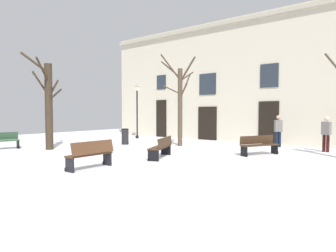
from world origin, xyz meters
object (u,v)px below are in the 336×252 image
object	(u,v)px
person_strolling	(278,129)
person_near_bench	(326,132)
bench_back_to_back_right	(259,145)
bench_near_lamp	(161,147)
bench_near_center_tree	(91,154)
streetlamp	(137,106)
tree_left_of_center	(180,101)
tree_center	(48,103)
litter_bin	(125,136)

from	to	relation	value
person_strolling	person_near_bench	world-z (taller)	person_strolling
bench_back_to_back_right	bench_near_lamp	xyz separation A→B (m)	(-2.83, -3.23, -0.00)
bench_near_center_tree	person_strolling	bearing A→B (deg)	163.37
person_near_bench	bench_near_center_tree	bearing A→B (deg)	-101.69
streetlamp	bench_back_to_back_right	world-z (taller)	streetlamp
streetlamp	bench_near_center_tree	bearing A→B (deg)	-53.94
tree_left_of_center	bench_near_lamp	bearing A→B (deg)	-64.56
tree_center	litter_bin	size ratio (longest dim) A/B	5.25
streetlamp	bench_near_center_tree	world-z (taller)	streetlamp
litter_bin	bench_near_center_tree	bearing A→B (deg)	-52.68
bench_near_lamp	tree_left_of_center	bearing A→B (deg)	-176.89
tree_center	litter_bin	xyz separation A→B (m)	(1.32, 3.92, -1.87)
person_strolling	person_near_bench	xyz separation A→B (m)	(2.38, -0.63, -0.02)
bench_near_lamp	person_strolling	world-z (taller)	person_strolling
bench_back_to_back_right	bench_near_lamp	distance (m)	4.29
bench_back_to_back_right	person_strolling	distance (m)	3.53
person_strolling	person_near_bench	size ratio (longest dim) A/B	1.02
bench_back_to_back_right	person_strolling	bearing A→B (deg)	30.95
bench_near_center_tree	tree_center	bearing A→B (deg)	-108.02
tree_left_of_center	bench_near_center_tree	xyz separation A→B (m)	(1.49, -7.14, -1.96)
litter_bin	bench_back_to_back_right	xyz separation A→B (m)	(7.61, 0.66, -0.01)
tree_left_of_center	bench_near_lamp	xyz separation A→B (m)	(1.88, -3.94, -2.00)
litter_bin	tree_center	bearing A→B (deg)	-108.54
litter_bin	person_strolling	xyz separation A→B (m)	(7.34, 4.14, 0.48)
tree_center	person_strolling	xyz separation A→B (m)	(8.66, 8.07, -1.39)
tree_center	bench_near_center_tree	world-z (taller)	tree_center
litter_bin	person_near_bench	distance (m)	10.35
litter_bin	person_near_bench	size ratio (longest dim) A/B	0.55
tree_left_of_center	bench_near_center_tree	world-z (taller)	tree_left_of_center
bench_back_to_back_right	bench_near_center_tree	distance (m)	7.18
streetlamp	bench_back_to_back_right	distance (m)	10.33
tree_left_of_center	litter_bin	world-z (taller)	tree_left_of_center
streetlamp	bench_near_center_tree	xyz separation A→B (m)	(6.60, -9.06, -1.85)
bench_near_center_tree	streetlamp	bearing A→B (deg)	-144.05
tree_left_of_center	streetlamp	size ratio (longest dim) A/B	1.30
tree_center	person_strolling	world-z (taller)	tree_center
person_near_bench	streetlamp	bearing A→B (deg)	-160.77
bench_back_to_back_right	litter_bin	bearing A→B (deg)	121.54
tree_center	person_strolling	distance (m)	11.92
bench_near_center_tree	person_near_bench	distance (m)	10.72
streetlamp	person_near_bench	size ratio (longest dim) A/B	2.28
streetlamp	bench_near_lamp	bearing A→B (deg)	-40.02
person_strolling	person_near_bench	distance (m)	2.46
bench_near_lamp	person_strolling	bearing A→B (deg)	136.80
tree_left_of_center	litter_bin	distance (m)	3.78
tree_center	bench_near_center_tree	size ratio (longest dim) A/B	2.87
person_strolling	tree_center	bearing A→B (deg)	-177.41
tree_center	tree_left_of_center	bearing A→B (deg)	51.46
streetlamp	tree_left_of_center	bearing A→B (deg)	-20.58
tree_center	bench_near_lamp	bearing A→B (deg)	12.51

